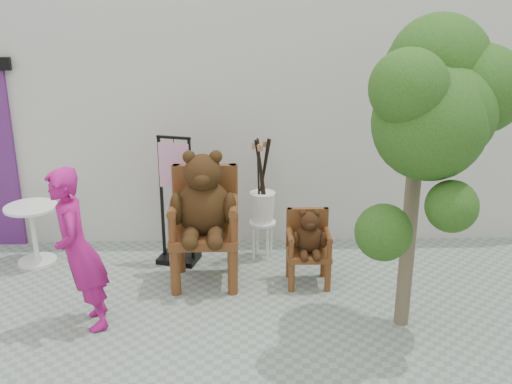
% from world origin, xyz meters
% --- Properties ---
extents(ground_plane, '(60.00, 60.00, 0.00)m').
position_xyz_m(ground_plane, '(0.00, 0.00, 0.00)').
color(ground_plane, gray).
rests_on(ground_plane, ground).
extents(back_wall, '(9.00, 1.00, 3.00)m').
position_xyz_m(back_wall, '(0.00, 3.10, 1.50)').
color(back_wall, beige).
rests_on(back_wall, ground).
extents(chair_big, '(0.72, 0.79, 1.49)m').
position_xyz_m(chair_big, '(-0.07, 1.49, 0.85)').
color(chair_big, '#502A11').
rests_on(chair_big, ground).
extents(chair_small, '(0.46, 0.46, 0.86)m').
position_xyz_m(chair_small, '(1.05, 1.42, 0.51)').
color(chair_small, '#502A11').
rests_on(chair_small, ground).
extents(person, '(0.53, 0.66, 1.58)m').
position_xyz_m(person, '(-1.17, 0.59, 0.79)').
color(person, '#AC156E').
rests_on(person, ground).
extents(cafe_table, '(0.60, 0.60, 0.70)m').
position_xyz_m(cafe_table, '(-2.09, 2.02, 0.44)').
color(cafe_table, white).
rests_on(cafe_table, ground).
extents(display_stand, '(0.53, 0.46, 1.51)m').
position_xyz_m(display_stand, '(-0.42, 2.01, 0.58)').
color(display_stand, black).
rests_on(display_stand, ground).
extents(stool_bucket, '(0.32, 0.32, 1.45)m').
position_xyz_m(stool_bucket, '(0.58, 2.10, 0.64)').
color(stool_bucket, white).
rests_on(stool_bucket, ground).
extents(tree, '(1.47, 1.39, 2.89)m').
position_xyz_m(tree, '(1.99, 0.49, 2.16)').
color(tree, brown).
rests_on(tree, ground).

